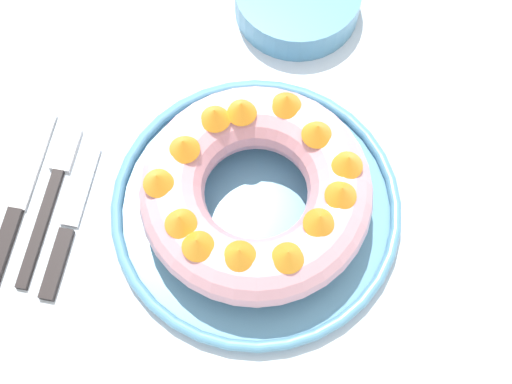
{
  "coord_description": "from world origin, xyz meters",
  "views": [
    {
      "loc": [
        0.02,
        -0.27,
        1.5
      ],
      "look_at": [
        -0.03,
        0.01,
        0.83
      ],
      "focal_mm": 50.0,
      "sensor_mm": 36.0,
      "label": 1
    }
  ],
  "objects_px": {
    "bundt_cake": "(256,191)",
    "serving_knife": "(15,212)",
    "fork": "(52,193)",
    "serving_dish": "(256,207)",
    "cake_knife": "(66,232)"
  },
  "relations": [
    {
      "from": "bundt_cake",
      "to": "fork",
      "type": "height_order",
      "value": "bundt_cake"
    },
    {
      "from": "fork",
      "to": "serving_knife",
      "type": "height_order",
      "value": "serving_knife"
    },
    {
      "from": "serving_knife",
      "to": "serving_dish",
      "type": "bearing_deg",
      "value": 15.44
    },
    {
      "from": "fork",
      "to": "cake_knife",
      "type": "relative_size",
      "value": 1.1
    },
    {
      "from": "serving_knife",
      "to": "cake_knife",
      "type": "bearing_deg",
      "value": -6.91
    },
    {
      "from": "bundt_cake",
      "to": "serving_knife",
      "type": "xyz_separation_m",
      "value": [
        -0.26,
        -0.05,
        -0.05
      ]
    },
    {
      "from": "serving_dish",
      "to": "serving_knife",
      "type": "height_order",
      "value": "serving_dish"
    },
    {
      "from": "bundt_cake",
      "to": "fork",
      "type": "relative_size",
      "value": 1.26
    },
    {
      "from": "cake_knife",
      "to": "serving_dish",
      "type": "bearing_deg",
      "value": 14.03
    },
    {
      "from": "fork",
      "to": "serving_knife",
      "type": "distance_m",
      "value": 0.04
    },
    {
      "from": "serving_knife",
      "to": "cake_knife",
      "type": "height_order",
      "value": "same"
    },
    {
      "from": "serving_knife",
      "to": "cake_knife",
      "type": "relative_size",
      "value": 1.26
    },
    {
      "from": "fork",
      "to": "cake_knife",
      "type": "xyz_separation_m",
      "value": [
        0.03,
        -0.04,
        0.0
      ]
    },
    {
      "from": "serving_dish",
      "to": "cake_knife",
      "type": "distance_m",
      "value": 0.2
    },
    {
      "from": "bundt_cake",
      "to": "serving_knife",
      "type": "bearing_deg",
      "value": -168.66
    }
  ]
}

